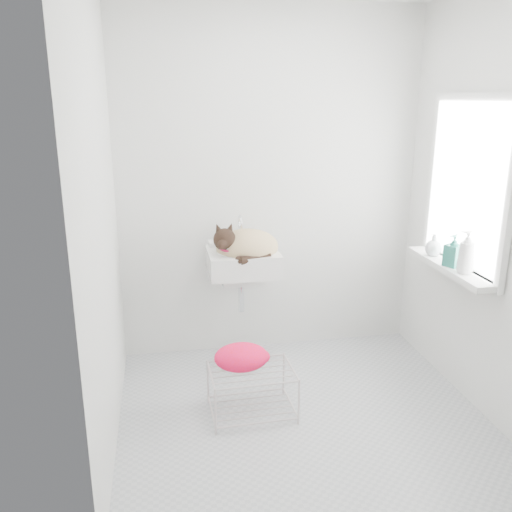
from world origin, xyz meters
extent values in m
cube|color=#B4B6B9|center=(0.00, 0.00, 0.00)|extent=(2.20, 2.00, 0.02)
cube|color=silver|center=(0.00, 1.00, 1.25)|extent=(2.20, 0.02, 2.50)
cube|color=silver|center=(1.10, 0.00, 1.25)|extent=(0.02, 2.00, 2.50)
cube|color=silver|center=(-1.10, 0.00, 1.25)|extent=(0.02, 2.00, 2.50)
cube|color=white|center=(1.09, 0.20, 1.35)|extent=(0.01, 0.80, 1.00)
cube|color=white|center=(1.07, 0.20, 1.35)|extent=(0.04, 0.90, 1.10)
cube|color=white|center=(1.01, 0.20, 0.83)|extent=(0.16, 0.88, 0.04)
cube|color=white|center=(-0.24, 0.74, 0.85)|extent=(0.48, 0.42, 0.19)
ellipsoid|color=tan|center=(-0.21, 0.73, 0.88)|extent=(0.42, 0.36, 0.22)
sphere|color=black|center=(-0.38, 0.66, 0.98)|extent=(0.16, 0.16, 0.15)
torus|color=#A50B35|center=(-0.36, 0.66, 0.93)|extent=(0.14, 0.13, 0.06)
cube|color=beige|center=(-0.30, 0.07, 0.15)|extent=(0.51, 0.36, 0.30)
ellipsoid|color=#FF0801|center=(-0.36, 0.10, 0.33)|extent=(0.34, 0.24, 0.14)
imported|color=white|center=(1.00, 0.02, 0.85)|extent=(0.09, 0.09, 0.22)
imported|color=#216E60|center=(1.00, 0.16, 0.85)|extent=(0.12, 0.12, 0.21)
imported|color=white|center=(1.00, 0.41, 0.85)|extent=(0.16, 0.16, 0.15)
camera|label=1|loc=(-0.79, -2.80, 1.87)|focal=37.69mm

